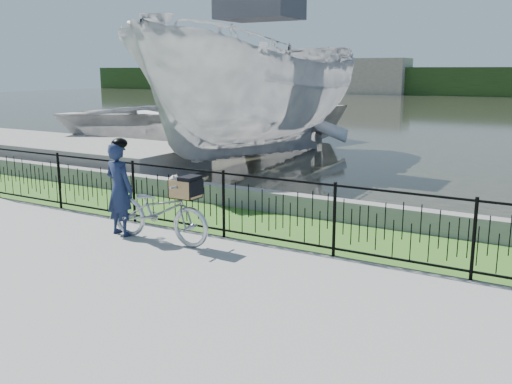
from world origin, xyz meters
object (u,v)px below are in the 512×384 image
Objects in this scene: bicycle_rig at (160,210)px; boat_far at (205,115)px; dock at (49,151)px; boat_near at (259,94)px; cyclist at (119,187)px.

boat_far reaches higher than bicycle_rig.
dock is 0.97× the size of boat_near.
bicycle_rig is at bearing 2.36° from cyclist.
boat_far is (-6.42, 10.31, 0.60)m from bicycle_rig.
boat_near is (5.71, 2.97, 1.74)m from dock.
boat_far is at bearing 121.91° from bicycle_rig.
bicycle_rig is 12.16m from boat_far.
bicycle_rig is 1.18× the size of cyclist.
boat_far is at bearing 72.24° from dock.
dock is at bearing -107.76° from boat_far.
cyclist is at bearing -77.57° from boat_near.
boat_near is (-2.53, 7.61, 1.56)m from bicycle_rig.
boat_far is (-5.58, 10.34, 0.30)m from cyclist.
cyclist reaches higher than bicycle_rig.
boat_near is 4.83m from boat_far.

